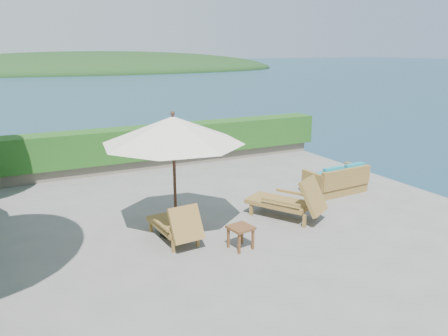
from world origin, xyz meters
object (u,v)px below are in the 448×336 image
lounge_right (290,201)px  side_table (241,230)px  patio_umbrella (173,131)px  lounge_left (176,225)px  wicker_loveseat (337,181)px

lounge_right → side_table: 1.97m
side_table → patio_umbrella: bearing=124.2°
patio_umbrella → lounge_right: bearing=-8.3°
patio_umbrella → lounge_left: patio_umbrella is taller
patio_umbrella → side_table: size_ratio=7.07×
side_table → wicker_loveseat: (3.97, 1.85, -0.06)m
lounge_right → side_table: size_ratio=3.80×
lounge_left → wicker_loveseat: 5.07m
patio_umbrella → lounge_right: patio_umbrella is taller
patio_umbrella → wicker_loveseat: (4.83, 0.59, -1.86)m
side_table → wicker_loveseat: size_ratio=0.29×
patio_umbrella → lounge_right: (2.62, -0.38, -1.75)m
patio_umbrella → side_table: bearing=-55.8°
patio_umbrella → wicker_loveseat: patio_umbrella is taller
wicker_loveseat → lounge_right: bearing=-159.9°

